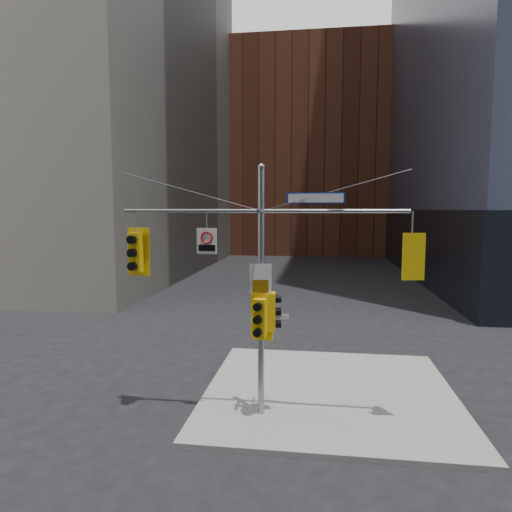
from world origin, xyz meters
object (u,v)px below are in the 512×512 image
(traffic_light_east_arm, at_px, (411,256))
(street_sign_blade, at_px, (315,198))
(regulatory_sign_arm, at_px, (207,240))
(traffic_light_pole_side, at_px, (273,311))
(traffic_light_west_arm, at_px, (136,252))
(signal_assembly, at_px, (261,268))
(traffic_light_pole_front, at_px, (260,318))

(traffic_light_east_arm, height_order, street_sign_blade, street_sign_blade)
(regulatory_sign_arm, bearing_deg, traffic_light_pole_side, 3.21)
(traffic_light_west_arm, bearing_deg, signal_assembly, 5.43)
(signal_assembly, xyz_separation_m, traffic_light_pole_front, (0.00, -0.27, -1.38))
(traffic_light_pole_side, bearing_deg, signal_assembly, 85.97)
(signal_assembly, relative_size, traffic_light_pole_side, 7.35)
(traffic_light_east_arm, xyz_separation_m, street_sign_blade, (-2.57, 0.00, 1.55))
(traffic_light_west_arm, distance_m, traffic_light_pole_front, 4.10)
(traffic_light_pole_side, bearing_deg, traffic_light_east_arm, -96.30)
(traffic_light_pole_front, bearing_deg, traffic_light_west_arm, -173.94)
(traffic_light_pole_side, bearing_deg, street_sign_blade, -96.59)
(traffic_light_east_arm, bearing_deg, traffic_light_west_arm, -8.33)
(traffic_light_east_arm, bearing_deg, regulatory_sign_arm, -8.02)
(traffic_light_west_arm, height_order, traffic_light_pole_front, traffic_light_west_arm)
(traffic_light_west_arm, bearing_deg, traffic_light_east_arm, 5.55)
(traffic_light_pole_side, distance_m, regulatory_sign_arm, 2.75)
(traffic_light_west_arm, distance_m, traffic_light_east_arm, 7.75)
(traffic_light_west_arm, relative_size, traffic_light_east_arm, 1.13)
(traffic_light_east_arm, relative_size, street_sign_blade, 0.79)
(regulatory_sign_arm, bearing_deg, traffic_light_pole_front, -6.78)
(signal_assembly, distance_m, traffic_light_west_arm, 3.71)
(signal_assembly, distance_m, regulatory_sign_arm, 1.73)
(street_sign_blade, bearing_deg, traffic_light_pole_front, -163.67)
(signal_assembly, relative_size, traffic_light_pole_front, 5.96)
(traffic_light_west_arm, relative_size, traffic_light_pole_front, 1.06)
(traffic_light_west_arm, xyz_separation_m, traffic_light_east_arm, (7.75, -0.01, 0.00))
(signal_assembly, distance_m, traffic_light_east_arm, 4.08)
(regulatory_sign_arm, bearing_deg, street_sign_blade, 2.67)
(regulatory_sign_arm, bearing_deg, traffic_light_west_arm, -178.68)
(traffic_light_pole_side, relative_size, traffic_light_pole_front, 0.81)
(traffic_light_pole_side, height_order, regulatory_sign_arm, regulatory_sign_arm)
(signal_assembly, bearing_deg, traffic_light_pole_front, -89.75)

